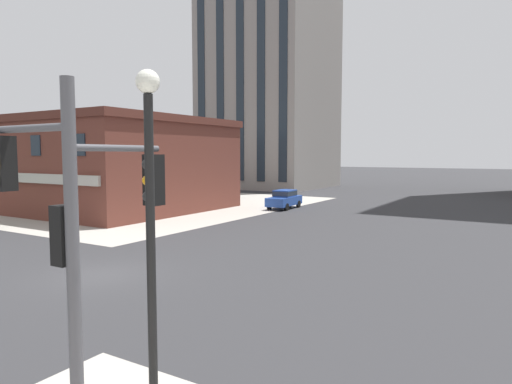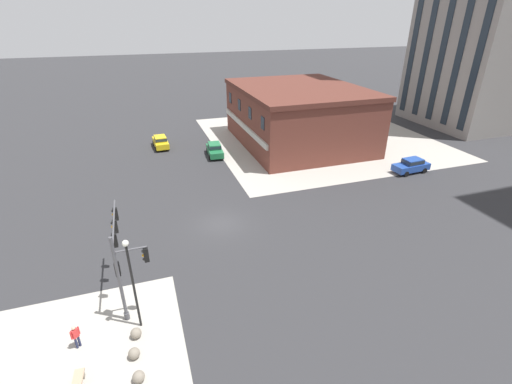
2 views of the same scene
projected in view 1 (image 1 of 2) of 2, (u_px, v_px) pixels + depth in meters
The scene contains 6 objects.
ground_plane at pixel (102, 275), 18.71m from camera, with size 320.00×320.00×0.00m, color #2D2D30.
sidewalk_far_corner at pixel (128, 203), 46.11m from camera, with size 32.00×32.00×0.02m, color #A8A399.
traffic_signal_main at pixel (28, 215), 7.58m from camera, with size 6.16×2.09×6.02m.
street_lamp_corner_near at pixel (151, 228), 6.95m from camera, with size 0.36×0.36×6.16m.
car_main_southbound_near at pixel (284, 198), 41.49m from camera, with size 2.11×4.51×1.68m.
storefront_block_near_corner at pixel (102, 164), 41.76m from camera, with size 20.16×16.33×8.00m.
Camera 1 is at (14.95, -12.39, 4.91)m, focal length 32.17 mm.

